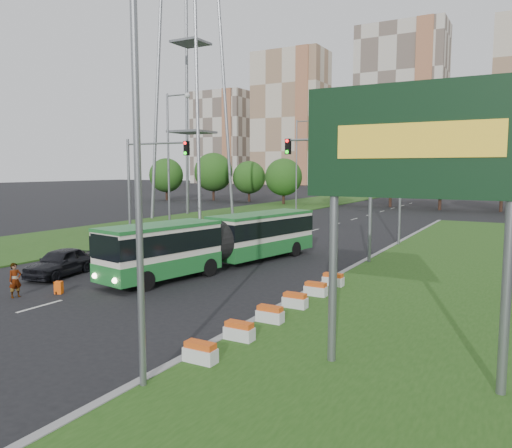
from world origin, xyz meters
The scene contains 20 objects.
ground centered at (0.00, 0.00, 0.00)m, with size 360.00×360.00×0.00m, color black.
grass_median centered at (13.00, 8.00, 0.07)m, with size 14.00×60.00×0.15m, color #224B15.
median_kerb centered at (6.05, 8.00, 0.09)m, with size 0.30×60.00×0.18m, color gray.
left_verge centered at (-18.00, 25.00, 0.05)m, with size 12.00×110.00×0.10m, color #224B15.
lane_markings centered at (-3.00, 20.00, 0.00)m, with size 0.20×100.00×0.01m, color beige, non-canonical shape.
flower_planters centered at (6.70, -2.50, 0.45)m, with size 1.10×11.50×0.60m, color silver, non-canonical shape.
billboard centered at (12.25, -6.00, 6.16)m, with size 6.00×0.37×8.00m.
traffic_mast_median centered at (4.78, 10.00, 5.35)m, with size 5.76×0.32×8.00m.
traffic_mast_left centered at (-10.38, 9.00, 5.35)m, with size 5.76×0.32×8.00m.
street_lamps centered at (-3.00, 10.00, 6.00)m, with size 36.00×60.00×12.00m, color slate, non-canonical shape.
transmission_pylon centered at (-20.00, 28.00, 22.00)m, with size 12.00×12.00×44.00m, color slate, non-canonical shape.
tree_line centered at (10.00, 55.00, 4.50)m, with size 120.00×8.00×9.00m, color #1F5015, non-canonical shape.
apartment_tower_west centered at (-65.00, 150.00, 24.00)m, with size 26.00×15.00×48.00m, color beige.
apartment_tower_cwest centered at (-25.00, 150.00, 26.00)m, with size 28.00×15.00×52.00m, color beige.
midrise_west centered at (-95.00, 150.00, 18.00)m, with size 22.00×14.00×36.00m, color beige.
articulated_bus centered at (-0.94, 4.66, 1.58)m, with size 2.44×15.64×2.58m.
car_left_near centered at (-7.19, -1.47, 0.75)m, with size 1.78×4.41×1.50m, color black.
car_left_far centered at (-8.04, 11.23, 0.69)m, with size 1.46×4.19×1.38m, color black.
pedestrian centered at (-5.21, -5.56, 0.79)m, with size 0.58×0.38×1.58m, color gray.
shopping_trolley centered at (-4.06, -4.16, 0.29)m, with size 0.34×0.36×0.58m.
Camera 1 is at (14.96, -19.47, 5.77)m, focal length 35.00 mm.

